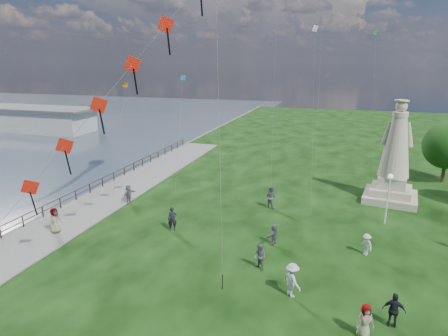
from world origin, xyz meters
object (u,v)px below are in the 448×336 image
(lamppost, at_px, (389,188))
(person_2, at_px, (292,280))
(person_4, at_px, (365,321))
(pier_pavilion, at_px, (23,118))
(person_1, at_px, (260,257))
(statue, at_px, (394,164))
(person_8, at_px, (366,244))
(person_11, at_px, (274,235))
(person_10, at_px, (55,222))
(person_3, at_px, (394,310))
(person_5, at_px, (129,194))
(person_7, at_px, (271,197))
(person_6, at_px, (172,219))

(lamppost, xyz_separation_m, person_2, (-5.64, -11.50, -1.97))
(person_2, distance_m, person_4, 4.16)
(pier_pavilion, xyz_separation_m, person_1, (54.00, -36.37, -1.01))
(statue, distance_m, person_1, 17.69)
(person_8, bearing_deg, person_11, -127.12)
(person_1, relative_size, person_10, 0.87)
(pier_pavilion, bearing_deg, person_10, -42.93)
(person_3, bearing_deg, person_4, 44.98)
(person_10, relative_size, person_11, 1.28)
(pier_pavilion, distance_m, person_4, 72.28)
(person_5, bearing_deg, person_4, -114.69)
(person_2, relative_size, person_11, 1.30)
(person_3, xyz_separation_m, person_10, (-22.37, 3.41, 0.06))
(person_3, bearing_deg, person_2, -7.25)
(person_5, xyz_separation_m, person_11, (13.66, -3.86, -0.12))
(person_3, bearing_deg, person_1, -19.35)
(statue, relative_size, person_1, 5.48)
(pier_pavilion, xyz_separation_m, person_3, (61.12, -39.45, -0.95))
(person_7, bearing_deg, person_6, 72.30)
(pier_pavilion, height_order, person_1, pier_pavilion)
(pier_pavilion, xyz_separation_m, statue, (62.77, -21.23, 1.57))
(lamppost, height_order, person_11, lamppost)
(lamppost, bearing_deg, pier_pavilion, 156.44)
(statue, height_order, person_6, statue)
(person_4, height_order, person_10, person_10)
(person_6, bearing_deg, person_7, 22.91)
(statue, xyz_separation_m, person_10, (-24.02, -14.82, -2.46))
(person_11, bearing_deg, statue, 161.44)
(statue, xyz_separation_m, person_6, (-16.11, -11.74, -2.50))
(person_2, bearing_deg, person_4, -167.26)
(person_5, height_order, person_11, person_5)
(lamppost, height_order, person_3, lamppost)
(lamppost, height_order, person_5, lamppost)
(person_7, relative_size, person_11, 1.29)
(person_2, xyz_separation_m, person_4, (3.57, -2.13, -0.12))
(person_6, bearing_deg, person_11, -24.41)
(person_10, bearing_deg, pier_pavilion, 52.51)
(person_1, height_order, person_10, person_10)
(pier_pavilion, xyz_separation_m, lamppost, (61.86, -26.98, 1.09))
(person_4, height_order, person_8, person_4)
(pier_pavilion, xyz_separation_m, person_4, (59.79, -40.60, -1.00))
(person_1, distance_m, person_4, 7.17)
(pier_pavilion, distance_m, person_10, 52.93)
(person_8, distance_m, person_10, 21.76)
(person_5, height_order, person_8, person_5)
(person_7, height_order, person_11, person_7)
(lamppost, relative_size, person_6, 2.22)
(person_10, bearing_deg, person_8, -75.17)
(lamppost, relative_size, person_11, 2.75)
(lamppost, bearing_deg, person_1, -129.94)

